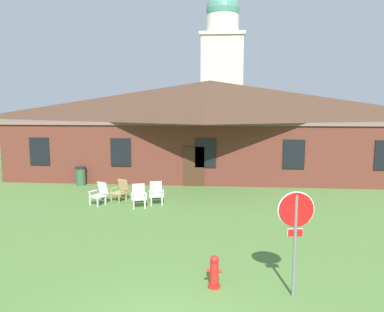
{
  "coord_description": "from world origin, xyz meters",
  "views": [
    {
      "loc": [
        1.02,
        -5.64,
        4.23
      ],
      "look_at": [
        -0.24,
        8.33,
        2.31
      ],
      "focal_mm": 34.69,
      "sensor_mm": 36.0,
      "label": 1
    }
  ],
  "objects_px": {
    "lawn_chair_by_porch": "(100,193)",
    "lawn_chair_middle": "(156,192)",
    "lawn_chair_near_door": "(121,190)",
    "trash_bin": "(81,176)",
    "fire_hydrant": "(214,272)",
    "lawn_chair_left_end": "(139,195)",
    "stop_sign": "(296,223)"
  },
  "relations": [
    {
      "from": "lawn_chair_left_end",
      "to": "lawn_chair_near_door",
      "type": "bearing_deg",
      "value": 139.99
    },
    {
      "from": "lawn_chair_left_end",
      "to": "lawn_chair_middle",
      "type": "distance_m",
      "value": 0.85
    },
    {
      "from": "lawn_chair_by_porch",
      "to": "trash_bin",
      "type": "height_order",
      "value": "trash_bin"
    },
    {
      "from": "lawn_chair_near_door",
      "to": "lawn_chair_left_end",
      "type": "relative_size",
      "value": 1.0
    },
    {
      "from": "lawn_chair_by_porch",
      "to": "lawn_chair_middle",
      "type": "bearing_deg",
      "value": 8.86
    },
    {
      "from": "stop_sign",
      "to": "trash_bin",
      "type": "xyz_separation_m",
      "value": [
        -9.22,
        10.9,
        -1.19
      ]
    },
    {
      "from": "lawn_chair_near_door",
      "to": "fire_hydrant",
      "type": "height_order",
      "value": "lawn_chair_near_door"
    },
    {
      "from": "lawn_chair_left_end",
      "to": "trash_bin",
      "type": "height_order",
      "value": "trash_bin"
    },
    {
      "from": "stop_sign",
      "to": "lawn_chair_left_end",
      "type": "bearing_deg",
      "value": 126.47
    },
    {
      "from": "lawn_chair_left_end",
      "to": "fire_hydrant",
      "type": "distance_m",
      "value": 7.53
    },
    {
      "from": "lawn_chair_left_end",
      "to": "trash_bin",
      "type": "bearing_deg",
      "value": 136.0
    },
    {
      "from": "lawn_chair_middle",
      "to": "lawn_chair_near_door",
      "type": "bearing_deg",
      "value": 169.82
    },
    {
      "from": "lawn_chair_by_porch",
      "to": "fire_hydrant",
      "type": "distance_m",
      "value": 8.61
    },
    {
      "from": "lawn_chair_by_porch",
      "to": "lawn_chair_middle",
      "type": "height_order",
      "value": "same"
    },
    {
      "from": "lawn_chair_near_door",
      "to": "lawn_chair_left_end",
      "type": "distance_m",
      "value": 1.34
    },
    {
      "from": "stop_sign",
      "to": "fire_hydrant",
      "type": "distance_m",
      "value": 2.21
    },
    {
      "from": "lawn_chair_by_porch",
      "to": "trash_bin",
      "type": "bearing_deg",
      "value": 121.88
    },
    {
      "from": "stop_sign",
      "to": "fire_hydrant",
      "type": "relative_size",
      "value": 3.02
    },
    {
      "from": "lawn_chair_near_door",
      "to": "fire_hydrant",
      "type": "distance_m",
      "value": 8.78
    },
    {
      "from": "lawn_chair_by_porch",
      "to": "trash_bin",
      "type": "relative_size",
      "value": 0.98
    },
    {
      "from": "stop_sign",
      "to": "trash_bin",
      "type": "distance_m",
      "value": 14.32
    },
    {
      "from": "lawn_chair_by_porch",
      "to": "trash_bin",
      "type": "xyz_separation_m",
      "value": [
        -2.33,
        3.75,
        -0.0
      ]
    },
    {
      "from": "trash_bin",
      "to": "fire_hydrant",
      "type": "bearing_deg",
      "value": -55.06
    },
    {
      "from": "lawn_chair_middle",
      "to": "fire_hydrant",
      "type": "distance_m",
      "value": 7.79
    },
    {
      "from": "fire_hydrant",
      "to": "lawn_chair_left_end",
      "type": "bearing_deg",
      "value": 116.63
    },
    {
      "from": "trash_bin",
      "to": "lawn_chair_by_porch",
      "type": "bearing_deg",
      "value": -58.12
    },
    {
      "from": "lawn_chair_middle",
      "to": "fire_hydrant",
      "type": "height_order",
      "value": "lawn_chair_middle"
    },
    {
      "from": "stop_sign",
      "to": "lawn_chair_left_end",
      "type": "xyz_separation_m",
      "value": [
        -5.14,
        6.96,
        -1.18
      ]
    },
    {
      "from": "lawn_chair_near_door",
      "to": "trash_bin",
      "type": "height_order",
      "value": "trash_bin"
    },
    {
      "from": "lawn_chair_by_porch",
      "to": "trash_bin",
      "type": "distance_m",
      "value": 4.41
    },
    {
      "from": "lawn_chair_middle",
      "to": "trash_bin",
      "type": "xyz_separation_m",
      "value": [
        -4.71,
        3.38,
        -0.0
      ]
    },
    {
      "from": "fire_hydrant",
      "to": "trash_bin",
      "type": "bearing_deg",
      "value": 124.94
    }
  ]
}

